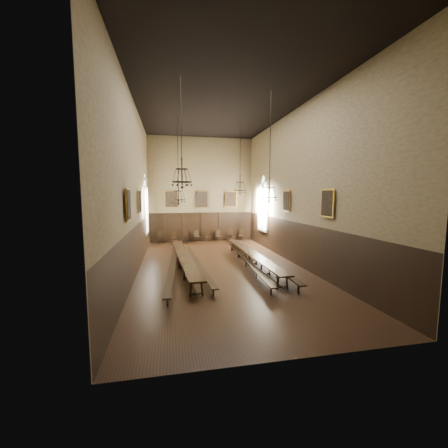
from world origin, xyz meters
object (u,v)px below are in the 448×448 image
object	(u,v)px
chair_2	(185,239)
chandelier_back_right	(240,186)
chandelier_front_left	(182,175)
bench_left_outer	(173,265)
chair_5	(219,238)
table_left	(184,261)
chair_4	(208,239)
bench_right_outer	(261,259)
table_right	(252,259)
bench_right_inner	(246,262)
bench_left_inner	(197,263)
chair_7	(241,237)
chandelier_back_left	(178,194)
chandelier_front_right	(269,190)
chair_0	(161,240)
chair_6	(230,237)
chair_1	(174,240)
chair_3	(197,239)

from	to	relation	value
chair_2	chandelier_back_right	world-z (taller)	chandelier_back_right
chandelier_front_left	bench_left_outer	bearing A→B (deg)	98.62
chair_5	table_left	bearing A→B (deg)	-126.96
chandelier_back_right	chandelier_front_left	xyz separation A→B (m)	(-3.98, -5.45, 0.25)
chair_4	chandelier_back_right	size ratio (longest dim) A/B	0.18
bench_right_outer	chandelier_back_right	world-z (taller)	chandelier_back_right
table_right	bench_right_inner	bearing A→B (deg)	-154.43
table_left	bench_left_inner	bearing A→B (deg)	-10.83
bench_left_inner	chair_7	world-z (taller)	chair_7
chandelier_back_left	chandelier_front_right	bearing A→B (deg)	-45.05
chair_0	chair_6	xyz separation A→B (m)	(5.98, 0.01, -0.00)
chair_1	chair_6	world-z (taller)	chair_6
chair_0	chair_6	distance (m)	5.98
chair_4	chandelier_back_right	distance (m)	7.57
bench_right_outer	chair_6	distance (m)	8.42
chair_1	chair_4	xyz separation A→B (m)	(2.93, -0.12, -0.00)
chair_3	chandelier_back_right	world-z (taller)	chandelier_back_right
bench_right_outer	chandelier_back_left	distance (m)	6.36
chair_0	chandelier_front_left	world-z (taller)	chandelier_front_left
bench_left_outer	chair_3	distance (m)	8.94
bench_right_inner	chair_6	world-z (taller)	chair_6
chandelier_back_left	chandelier_front_right	size ratio (longest dim) A/B	1.03
table_right	bench_left_outer	distance (m)	4.54
bench_left_inner	bench_right_inner	bearing A→B (deg)	-4.09
chair_5	chandelier_back_right	bearing A→B (deg)	-101.32
chair_2	chandelier_front_right	bearing A→B (deg)	-57.95
chair_1	chair_7	world-z (taller)	chair_7
chair_2	chandelier_front_left	distance (m)	12.47
chair_5	chandelier_front_right	xyz separation A→B (m)	(0.61, -10.75, 4.05)
chair_3	chair_5	distance (m)	1.88
table_right	chandelier_front_left	size ratio (longest dim) A/B	2.06
bench_left_outer	chair_4	distance (m)	9.21
table_right	chair_5	xyz separation A→B (m)	(-0.48, 8.54, -0.07)
chair_6	chair_4	bearing A→B (deg)	-171.55
bench_right_inner	bench_left_inner	bearing A→B (deg)	175.91
table_left	chair_4	xyz separation A→B (m)	(2.51, 8.33, -0.12)
bench_left_outer	chandelier_back_right	size ratio (longest dim) A/B	2.23
table_right	chandelier_back_left	bearing A→B (deg)	153.62
chandelier_back_right	chair_6	bearing A→B (deg)	83.66
bench_right_outer	chandelier_front_right	world-z (taller)	chandelier_front_right
chair_1	chair_2	world-z (taller)	chair_2
table_right	bench_right_outer	bearing A→B (deg)	14.99
chair_6	chandelier_front_left	size ratio (longest dim) A/B	0.22
chandelier_back_right	bench_right_inner	bearing A→B (deg)	-96.80
chair_0	chair_5	size ratio (longest dim) A/B	1.04
table_right	chair_5	bearing A→B (deg)	93.19
chandelier_back_right	chandelier_front_right	size ratio (longest dim) A/B	0.92
chair_2	chair_7	distance (m)	4.95
bench_right_inner	bench_right_outer	bearing A→B (deg)	19.66
table_right	chandelier_front_left	world-z (taller)	chandelier_front_left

